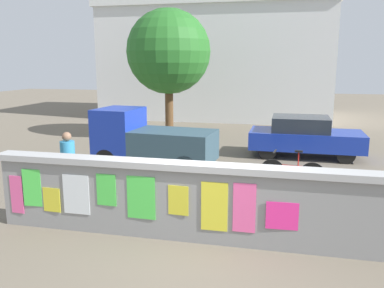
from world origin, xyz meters
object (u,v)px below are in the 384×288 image
Objects in this scene: bicycle_near at (197,198)px; tree_roadside at (169,52)px; person_walking at (68,158)px; bicycle_far at (292,172)px; auto_rickshaw_truck at (149,141)px; motorcycle at (326,191)px; car_parked at (304,136)px.

bicycle_near is 9.72m from tree_roadside.
person_walking is 8.68m from tree_roadside.
bicycle_near is at bearing -127.53° from bicycle_far.
auto_rickshaw_truck reaches higher than bicycle_near.
person_walking is at bearing -90.86° from tree_roadside.
auto_rickshaw_truck is 5.53m from motorcycle.
auto_rickshaw_truck is at bearing 70.71° from person_walking.
auto_rickshaw_truck reaches higher than bicycle_far.
tree_roadside is (-0.90, 5.34, 2.76)m from auto_rickshaw_truck.
bicycle_near is (-2.72, -0.80, -0.10)m from motorcycle.
bicycle_near is (2.21, -3.26, -0.54)m from auto_rickshaw_truck.
bicycle_far reaches higher than motorcycle.
motorcycle is (0.25, -5.32, -0.27)m from car_parked.
auto_rickshaw_truck is 4.31m from bicycle_far.
car_parked is 8.12m from person_walking.
tree_roadside is at bearing 126.77° from motorcycle.
car_parked is 0.70× the size of tree_roadside.
tree_roadside reaches higher than car_parked.
tree_roadside is (-5.83, 7.80, 3.20)m from motorcycle.
auto_rickshaw_truck is 3.98m from bicycle_near.
person_walking is at bearing -109.29° from auto_rickshaw_truck.
tree_roadside is (0.12, 8.25, 2.68)m from person_walking.
bicycle_far is at bearing -49.36° from tree_roadside.
person_walking is (-5.71, -5.77, 0.26)m from car_parked.
car_parked is 2.36× the size of person_walking.
bicycle_far is 0.31× the size of tree_roadside.
tree_roadside is at bearing 89.14° from person_walking.
person_walking reaches higher than car_parked.
car_parked is 3.54m from bicycle_far.
bicycle_near is (-2.47, -6.12, -0.37)m from car_parked.
bicycle_far is at bearing -97.45° from car_parked.
car_parked is at bearing 92.66° from motorcycle.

